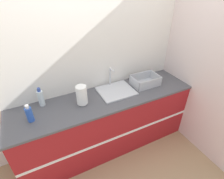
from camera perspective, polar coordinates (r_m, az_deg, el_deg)
ground_plane at (r=2.79m, az=1.27°, el=-21.49°), size 12.00×12.00×0.00m
wall_back at (r=2.41m, az=-5.53°, el=9.12°), size 4.87×0.06×2.60m
wall_right at (r=2.84m, az=22.08°, el=10.64°), size 0.06×2.61×2.60m
counter_cabinet at (r=2.62m, az=-1.76°, el=-10.72°), size 2.49×0.64×0.92m
sink at (r=2.44m, az=1.25°, el=-0.21°), size 0.48×0.42×0.29m
paper_towel_roll at (r=2.17m, az=-9.85°, el=-1.85°), size 0.13×0.13×0.26m
dish_rack at (r=2.63m, az=10.73°, el=2.58°), size 0.39×0.27×0.14m
bottle_blue at (r=2.12m, az=-25.38°, el=-7.26°), size 0.07×0.07×0.22m
bottle_clear at (r=2.30m, az=-22.22°, el=-2.52°), size 0.07×0.07×0.25m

